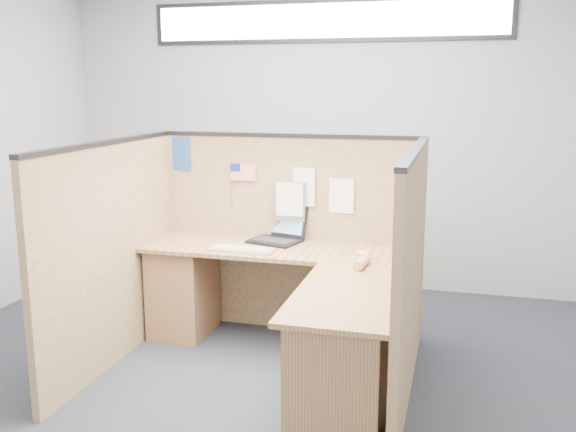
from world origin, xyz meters
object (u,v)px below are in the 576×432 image
(laptop, at_px, (277,232))
(mouse, at_px, (364,257))
(keyboard, at_px, (242,250))
(l_desk, at_px, (287,312))

(laptop, relative_size, mouse, 4.44)
(laptop, bearing_deg, mouse, -12.20)
(keyboard, xyz_separation_m, mouse, (0.87, 0.01, 0.01))
(laptop, relative_size, keyboard, 0.94)
(laptop, height_order, mouse, laptop)
(l_desk, relative_size, laptop, 4.57)
(laptop, xyz_separation_m, keyboard, (-0.15, -0.39, -0.05))
(keyboard, relative_size, mouse, 4.75)
(laptop, distance_m, mouse, 0.81)
(laptop, bearing_deg, keyboard, -95.54)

